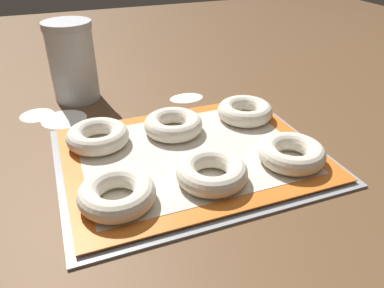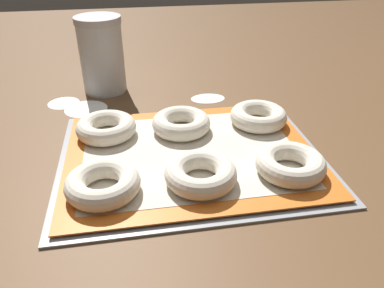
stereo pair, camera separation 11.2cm
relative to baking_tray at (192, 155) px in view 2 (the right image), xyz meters
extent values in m
plane|color=brown|center=(0.00, -0.02, 0.00)|extent=(2.80, 2.80, 0.00)
cube|color=#93969B|center=(0.00, 0.00, 0.00)|extent=(0.47, 0.37, 0.01)
cube|color=orange|center=(0.00, 0.00, 0.01)|extent=(0.44, 0.35, 0.00)
cube|color=beige|center=(0.00, 0.00, 0.01)|extent=(0.38, 0.28, 0.00)
torus|color=silver|center=(-0.15, -0.09, 0.02)|extent=(0.11, 0.11, 0.03)
torus|color=silver|center=(0.00, -0.09, 0.02)|extent=(0.11, 0.11, 0.03)
torus|color=silver|center=(0.15, -0.09, 0.02)|extent=(0.11, 0.11, 0.03)
torus|color=silver|center=(-0.15, 0.09, 0.02)|extent=(0.11, 0.11, 0.03)
torus|color=silver|center=(-0.01, 0.08, 0.02)|extent=(0.11, 0.11, 0.03)
torus|color=silver|center=(0.15, 0.09, 0.02)|extent=(0.11, 0.11, 0.03)
cylinder|color=silver|center=(-0.16, 0.34, 0.08)|extent=(0.10, 0.10, 0.17)
cylinder|color=#B2B2B7|center=(-0.16, 0.34, 0.17)|extent=(0.11, 0.11, 0.02)
ellipsoid|color=white|center=(0.08, 0.25, 0.00)|extent=(0.08, 0.06, 0.00)
ellipsoid|color=white|center=(-0.20, 0.24, 0.00)|extent=(0.10, 0.09, 0.00)
ellipsoid|color=white|center=(-0.26, 0.28, 0.00)|extent=(0.07, 0.07, 0.00)
camera|label=1|loc=(-0.20, -0.53, 0.37)|focal=35.00mm
camera|label=2|loc=(-0.10, -0.56, 0.37)|focal=35.00mm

